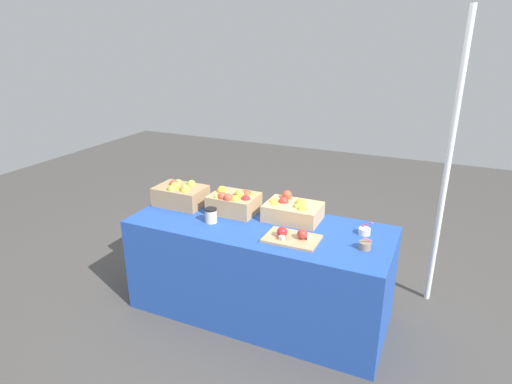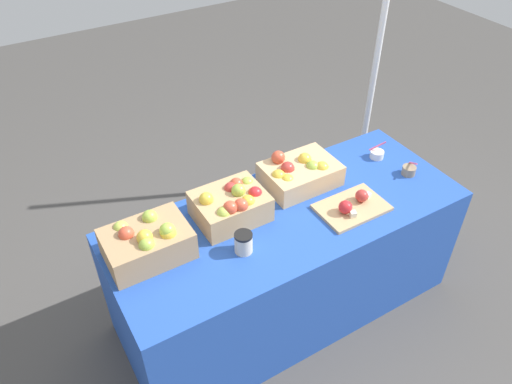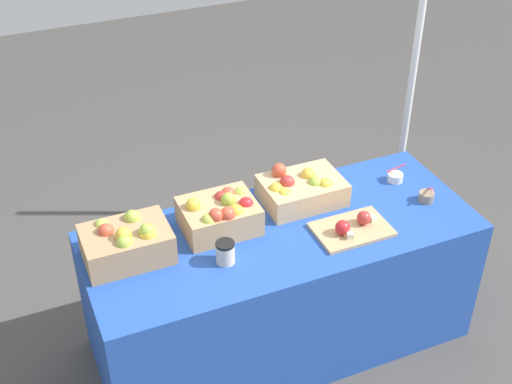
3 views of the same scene
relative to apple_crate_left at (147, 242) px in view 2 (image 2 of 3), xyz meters
name	(u,v)px [view 2 (image 2 of 3)]	position (x,y,z in m)	size (l,w,h in m)	color
ground_plane	(284,303)	(0.73, -0.09, -0.83)	(10.00, 10.00, 0.00)	#474442
table	(286,262)	(0.73, -0.09, -0.46)	(1.90, 0.76, 0.74)	#234CAD
apple_crate_left	(147,242)	(0.00, 0.00, 0.00)	(0.39, 0.27, 0.20)	tan
apple_crate_middle	(231,204)	(0.46, 0.04, 0.00)	(0.35, 0.28, 0.19)	tan
apple_crate_right	(299,173)	(0.91, 0.09, -0.02)	(0.40, 0.29, 0.18)	tan
cutting_board_front	(352,206)	(1.03, -0.23, -0.06)	(0.36, 0.24, 0.09)	tan
sample_bowl_near	(377,154)	(1.45, 0.06, -0.06)	(0.09, 0.08, 0.10)	silver
sample_bowl_mid	(409,170)	(1.50, -0.16, -0.06)	(0.08, 0.09, 0.10)	gray
coffee_cup	(243,243)	(0.39, -0.20, -0.03)	(0.09, 0.09, 0.11)	beige
tent_pole	(378,47)	(1.91, 0.64, 0.28)	(0.04, 0.04, 2.22)	white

